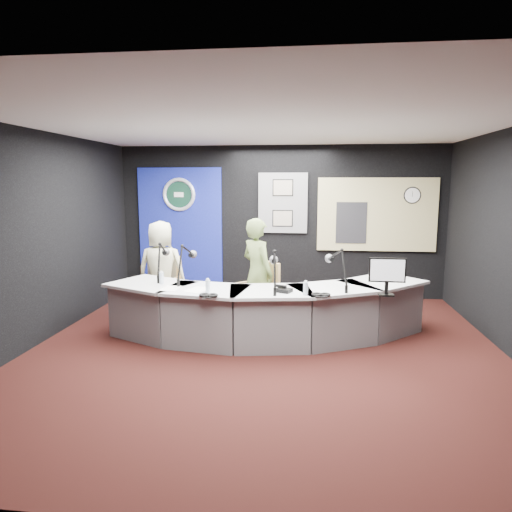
# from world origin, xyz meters

# --- Properties ---
(ground) EXTENTS (6.00, 6.00, 0.00)m
(ground) POSITION_xyz_m (0.00, 0.00, 0.00)
(ground) COLOR black
(ground) RESTS_ON ground
(ceiling) EXTENTS (6.00, 6.00, 0.02)m
(ceiling) POSITION_xyz_m (0.00, 0.00, 2.80)
(ceiling) COLOR silver
(ceiling) RESTS_ON ground
(wall_back) EXTENTS (6.00, 0.02, 2.80)m
(wall_back) POSITION_xyz_m (0.00, 3.00, 1.40)
(wall_back) COLOR black
(wall_back) RESTS_ON ground
(wall_front) EXTENTS (6.00, 0.02, 2.80)m
(wall_front) POSITION_xyz_m (0.00, -3.00, 1.40)
(wall_front) COLOR black
(wall_front) RESTS_ON ground
(wall_left) EXTENTS (0.02, 6.00, 2.80)m
(wall_left) POSITION_xyz_m (-3.00, 0.00, 1.40)
(wall_left) COLOR black
(wall_left) RESTS_ON ground
(broadcast_desk) EXTENTS (4.50, 1.90, 0.75)m
(broadcast_desk) POSITION_xyz_m (-0.05, 0.55, 0.38)
(broadcast_desk) COLOR #B5B7B9
(broadcast_desk) RESTS_ON ground
(backdrop_panel) EXTENTS (1.60, 0.05, 2.30)m
(backdrop_panel) POSITION_xyz_m (-1.90, 2.97, 1.25)
(backdrop_panel) COLOR navy
(backdrop_panel) RESTS_ON wall_back
(agency_seal) EXTENTS (0.63, 0.07, 0.63)m
(agency_seal) POSITION_xyz_m (-1.90, 2.93, 1.90)
(agency_seal) COLOR silver
(agency_seal) RESTS_ON backdrop_panel
(seal_center) EXTENTS (0.48, 0.01, 0.48)m
(seal_center) POSITION_xyz_m (-1.90, 2.94, 1.90)
(seal_center) COLOR #0D2F21
(seal_center) RESTS_ON backdrop_panel
(pinboard) EXTENTS (0.90, 0.04, 1.10)m
(pinboard) POSITION_xyz_m (0.05, 2.97, 1.75)
(pinboard) COLOR slate
(pinboard) RESTS_ON wall_back
(framed_photo_upper) EXTENTS (0.34, 0.02, 0.27)m
(framed_photo_upper) POSITION_xyz_m (0.05, 2.94, 2.03)
(framed_photo_upper) COLOR gray
(framed_photo_upper) RESTS_ON pinboard
(framed_photo_lower) EXTENTS (0.34, 0.02, 0.27)m
(framed_photo_lower) POSITION_xyz_m (0.05, 2.94, 1.47)
(framed_photo_lower) COLOR gray
(framed_photo_lower) RESTS_ON pinboard
(booth_window_frame) EXTENTS (2.12, 0.06, 1.32)m
(booth_window_frame) POSITION_xyz_m (1.75, 2.97, 1.55)
(booth_window_frame) COLOR tan
(booth_window_frame) RESTS_ON wall_back
(booth_glow) EXTENTS (2.00, 0.02, 1.20)m
(booth_glow) POSITION_xyz_m (1.75, 2.96, 1.55)
(booth_glow) COLOR #FFD7A1
(booth_glow) RESTS_ON booth_window_frame
(equipment_rack) EXTENTS (0.55, 0.02, 0.75)m
(equipment_rack) POSITION_xyz_m (1.30, 2.94, 1.40)
(equipment_rack) COLOR black
(equipment_rack) RESTS_ON booth_window_frame
(wall_clock) EXTENTS (0.28, 0.01, 0.28)m
(wall_clock) POSITION_xyz_m (2.35, 2.94, 1.90)
(wall_clock) COLOR white
(wall_clock) RESTS_ON booth_window_frame
(armchair_left) EXTENTS (0.57, 0.57, 0.90)m
(armchair_left) POSITION_xyz_m (-1.76, 1.33, 0.45)
(armchair_left) COLOR #AC864F
(armchair_left) RESTS_ON ground
(armchair_right) EXTENTS (0.79, 0.79, 0.99)m
(armchair_right) POSITION_xyz_m (-0.21, 1.04, 0.49)
(armchair_right) COLOR #AC864F
(armchair_right) RESTS_ON ground
(draped_jacket) EXTENTS (0.51, 0.17, 0.70)m
(draped_jacket) POSITION_xyz_m (-1.81, 1.58, 0.62)
(draped_jacket) COLOR slate
(draped_jacket) RESTS_ON armchair_left
(person_man) EXTENTS (0.78, 0.53, 1.54)m
(person_man) POSITION_xyz_m (-1.76, 1.33, 0.77)
(person_man) COLOR beige
(person_man) RESTS_ON ground
(person_woman) EXTENTS (0.69, 0.69, 1.61)m
(person_woman) POSITION_xyz_m (-0.21, 1.04, 0.81)
(person_woman) COLOR #60743D
(person_woman) RESTS_ON ground
(computer_monitor) EXTENTS (0.48, 0.04, 0.33)m
(computer_monitor) POSITION_xyz_m (1.48, 0.10, 1.07)
(computer_monitor) COLOR black
(computer_monitor) RESTS_ON broadcast_desk
(desk_phone) EXTENTS (0.23, 0.21, 0.05)m
(desk_phone) POSITION_xyz_m (0.23, 0.14, 0.78)
(desk_phone) COLOR black
(desk_phone) RESTS_ON broadcast_desk
(headphones_near) EXTENTS (0.22, 0.22, 0.04)m
(headphones_near) POSITION_xyz_m (0.69, -0.01, 0.77)
(headphones_near) COLOR black
(headphones_near) RESTS_ON broadcast_desk
(headphones_far) EXTENTS (0.19, 0.19, 0.03)m
(headphones_far) POSITION_xyz_m (-0.67, -0.20, 0.77)
(headphones_far) COLOR black
(headphones_far) RESTS_ON broadcast_desk
(paper_stack) EXTENTS (0.24, 0.32, 0.00)m
(paper_stack) POSITION_xyz_m (-1.25, 0.17, 0.75)
(paper_stack) COLOR white
(paper_stack) RESTS_ON broadcast_desk
(notepad) EXTENTS (0.34, 0.40, 0.00)m
(notepad) POSITION_xyz_m (-0.89, 0.13, 0.75)
(notepad) COLOR white
(notepad) RESTS_ON broadcast_desk
(boom_mic_a) EXTENTS (0.20, 0.73, 0.60)m
(boom_mic_a) POSITION_xyz_m (-1.56, 0.78, 1.05)
(boom_mic_a) COLOR black
(boom_mic_a) RESTS_ON broadcast_desk
(boom_mic_b) EXTENTS (0.17, 0.74, 0.60)m
(boom_mic_b) POSITION_xyz_m (-1.16, 0.61, 1.05)
(boom_mic_b) COLOR black
(boom_mic_b) RESTS_ON broadcast_desk
(boom_mic_c) EXTENTS (0.18, 0.74, 0.60)m
(boom_mic_c) POSITION_xyz_m (0.10, 0.25, 1.05)
(boom_mic_c) COLOR black
(boom_mic_c) RESTS_ON broadcast_desk
(boom_mic_d) EXTENTS (0.31, 0.71, 0.60)m
(boom_mic_d) POSITION_xyz_m (0.91, 0.47, 1.05)
(boom_mic_d) COLOR black
(boom_mic_d) RESTS_ON broadcast_desk
(water_bottles) EXTENTS (2.02, 0.47, 0.18)m
(water_bottles) POSITION_xyz_m (-0.48, 0.22, 0.84)
(water_bottles) COLOR silver
(water_bottles) RESTS_ON broadcast_desk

